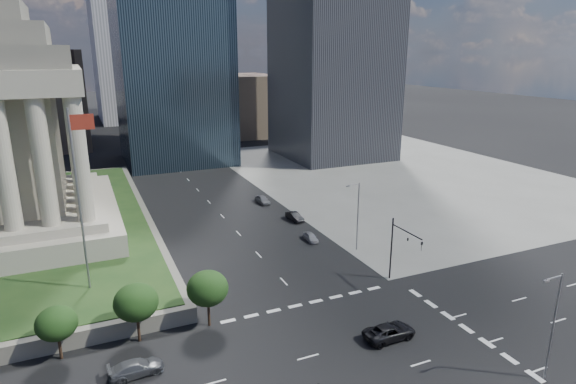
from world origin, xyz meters
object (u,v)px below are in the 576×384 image
flagpole (79,191)px  parked_sedan_mid (295,217)px  pickup_truck (390,332)px  street_lamp_south (553,321)px  traffic_signal_ne (401,244)px  suv_grey (136,368)px  parked_sedan_near (311,237)px  street_lamp_north (357,212)px  parked_sedan_far (263,200)px

flagpole → parked_sedan_mid: bearing=26.1°
pickup_truck → street_lamp_south: bearing=-142.0°
pickup_truck → parked_sedan_mid: (5.80, 35.32, -0.06)m
flagpole → traffic_signal_ne: 36.69m
street_lamp_south → parked_sedan_mid: street_lamp_south is taller
suv_grey → parked_sedan_near: size_ratio=1.34×
street_lamp_north → pickup_truck: street_lamp_north is taller
suv_grey → parked_sedan_mid: (29.42, 31.04, -0.00)m
suv_grey → parked_sedan_near: suv_grey is taller
parked_sedan_far → flagpole: bearing=-142.4°
parked_sedan_near → parked_sedan_mid: 9.26m
flagpole → suv_grey: (2.92, -15.21, -12.42)m
pickup_truck → parked_sedan_mid: bearing=-10.7°
flagpole → suv_grey: 19.85m
flagpole → parked_sedan_mid: size_ratio=4.77×
parked_sedan_mid → parked_sedan_far: bearing=92.4°
parked_sedan_near → street_lamp_north: bearing=-49.2°
street_lamp_south → parked_sedan_near: bearing=96.7°
traffic_signal_ne → parked_sedan_near: size_ratio=2.24×
parked_sedan_far → parked_sedan_near: bearing=-93.7°
flagpole → street_lamp_south: bearing=-40.5°
traffic_signal_ne → parked_sedan_far: traffic_signal_ne is taller
pickup_truck → parked_sedan_mid: pickup_truck is taller
street_lamp_north → parked_sedan_far: size_ratio=2.32×
street_lamp_south → suv_grey: (-32.23, 14.79, -4.97)m
traffic_signal_ne → street_lamp_south: 19.72m
pickup_truck → street_lamp_north: bearing=-24.2°
street_lamp_north → parked_sedan_far: street_lamp_north is taller
parked_sedan_near → parked_sedan_far: size_ratio=0.83×
street_lamp_north → parked_sedan_near: (-4.33, 5.69, -5.05)m
suv_grey → street_lamp_south: bearing=-118.3°
street_lamp_north → traffic_signal_ne: bearing=-94.2°
street_lamp_north → street_lamp_south: bearing=-90.0°
parked_sedan_mid → parked_sedan_far: size_ratio=0.97×
street_lamp_north → suv_grey: street_lamp_north is taller
parked_sedan_mid → parked_sedan_far: (-1.51, 11.25, 0.04)m
parked_sedan_mid → parked_sedan_far: 11.35m
street_lamp_south → street_lamp_north: bearing=90.0°
parked_sedan_near → parked_sedan_mid: (1.51, 9.14, 0.08)m
parked_sedan_mid → street_lamp_north: bearing=-84.5°
parked_sedan_mid → suv_grey: bearing=-138.7°
parked_sedan_far → traffic_signal_ne: bearing=-88.3°
flagpole → suv_grey: flagpole is taller
street_lamp_south → parked_sedan_far: size_ratio=2.32×
pickup_truck → suv_grey: bearing=78.4°
traffic_signal_ne → pickup_truck: 12.86m
suv_grey → parked_sedan_far: size_ratio=1.11×
parked_sedan_near → parked_sedan_far: (0.00, 20.38, 0.13)m
pickup_truck → parked_sedan_far: (4.29, 46.57, -0.01)m
flagpole → traffic_signal_ne: flagpole is taller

